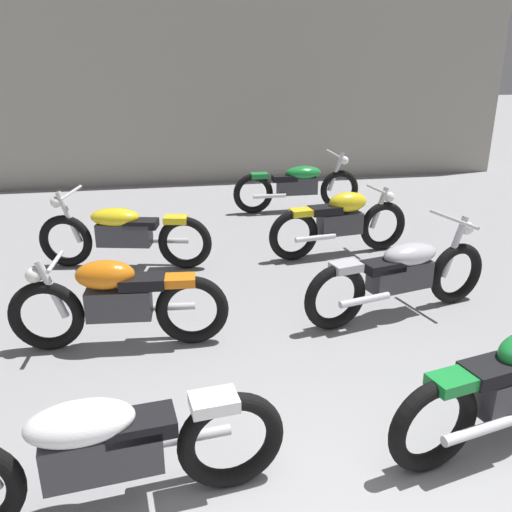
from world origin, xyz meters
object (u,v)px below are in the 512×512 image
motorcycle_left_row_0 (100,449)px  motorcycle_right_row_1 (401,274)px  motorcycle_right_row_2 (341,222)px  motorcycle_left_row_1 (118,301)px  motorcycle_left_row_2 (123,233)px  motorcycle_right_row_3 (298,185)px

motorcycle_left_row_0 → motorcycle_right_row_1: size_ratio=1.02×
motorcycle_right_row_2 → motorcycle_left_row_0: bearing=-124.7°
motorcycle_left_row_0 → motorcycle_right_row_2: motorcycle_left_row_0 is taller
motorcycle_left_row_1 → motorcycle_right_row_2: bearing=35.6°
motorcycle_left_row_2 → motorcycle_left_row_0: bearing=-89.2°
motorcycle_left_row_1 → motorcycle_right_row_2: (2.75, 1.97, 0.00)m
motorcycle_right_row_3 → motorcycle_left_row_1: bearing=-123.3°
motorcycle_right_row_2 → motorcycle_left_row_1: bearing=-144.4°
motorcycle_left_row_2 → motorcycle_right_row_1: size_ratio=1.00×
motorcycle_left_row_1 → motorcycle_right_row_3: motorcycle_right_row_3 is taller
motorcycle_left_row_2 → motorcycle_right_row_2: motorcycle_left_row_2 is taller
motorcycle_left_row_2 → motorcycle_right_row_2: (2.79, -0.04, 0.01)m
motorcycle_left_row_0 → motorcycle_left_row_2: 3.99m
motorcycle_left_row_1 → motorcycle_right_row_1: 2.78m
motorcycle_left_row_1 → motorcycle_left_row_2: bearing=91.3°
motorcycle_left_row_0 → motorcycle_right_row_3: same height
motorcycle_left_row_0 → motorcycle_right_row_3: size_ratio=1.00×
motorcycle_left_row_1 → motorcycle_right_row_1: bearing=3.2°
motorcycle_left_row_1 → motorcycle_left_row_2: 2.01m
motorcycle_left_row_1 → motorcycle_right_row_2: size_ratio=1.00×
motorcycle_left_row_2 → motorcycle_right_row_3: bearing=37.6°
motorcycle_right_row_3 → motorcycle_right_row_2: bearing=-89.3°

